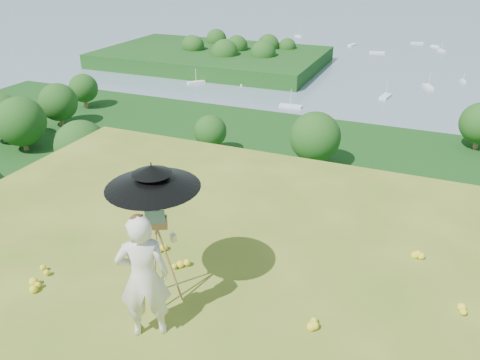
% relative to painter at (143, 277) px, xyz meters
% --- Properties ---
extents(forest_slope, '(140.00, 56.00, 22.00)m').
position_rel_painter_xyz_m(forest_slope, '(1.23, 34.64, -29.93)').
color(forest_slope, '#0F3710').
rests_on(forest_slope, bay_water).
extents(shoreline_tier, '(170.00, 28.00, 8.00)m').
position_rel_painter_xyz_m(shoreline_tier, '(1.23, 74.64, -36.93)').
color(shoreline_tier, gray).
rests_on(shoreline_tier, bay_water).
extents(bay_water, '(700.00, 700.00, 0.00)m').
position_rel_painter_xyz_m(bay_water, '(1.23, 239.64, -34.93)').
color(bay_water, slate).
rests_on(bay_water, ground).
extents(peninsula, '(90.00, 60.00, 12.00)m').
position_rel_painter_xyz_m(peninsula, '(-73.77, 154.64, -29.93)').
color(peninsula, '#0F3710').
rests_on(peninsula, bay_water).
extents(slope_trees, '(110.00, 50.00, 6.00)m').
position_rel_painter_xyz_m(slope_trees, '(1.23, 34.64, -15.93)').
color(slope_trees, '#195118').
rests_on(slope_trees, forest_slope).
extents(harbor_town, '(110.00, 22.00, 5.00)m').
position_rel_painter_xyz_m(harbor_town, '(1.23, 74.64, -30.43)').
color(harbor_town, white).
rests_on(harbor_town, shoreline_tier).
extents(moored_boats, '(140.00, 140.00, 0.70)m').
position_rel_painter_xyz_m(moored_boats, '(-11.27, 160.64, -34.58)').
color(moored_boats, white).
rests_on(moored_boats, bay_water).
extents(wildflowers, '(10.00, 10.50, 0.12)m').
position_rel_painter_xyz_m(wildflowers, '(1.23, -0.11, -0.87)').
color(wildflowers, yellow).
rests_on(wildflowers, ground).
extents(painter, '(0.81, 0.74, 1.87)m').
position_rel_painter_xyz_m(painter, '(0.00, 0.00, 0.00)').
color(painter, beige).
rests_on(painter, ground).
extents(field_easel, '(0.83, 0.83, 1.62)m').
position_rel_painter_xyz_m(field_easel, '(-0.14, 0.60, -0.13)').
color(field_easel, olive).
rests_on(field_easel, ground).
extents(sun_umbrella, '(1.59, 1.59, 0.96)m').
position_rel_painter_xyz_m(sun_umbrella, '(-0.15, 0.62, 0.87)').
color(sun_umbrella, black).
rests_on(sun_umbrella, field_easel).
extents(painter_cap, '(0.29, 0.31, 0.10)m').
position_rel_painter_xyz_m(painter_cap, '(0.00, 0.00, 0.88)').
color(painter_cap, '#C36E6B').
rests_on(painter_cap, painter).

